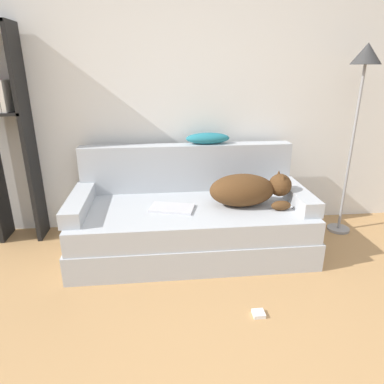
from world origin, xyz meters
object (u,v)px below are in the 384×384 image
(couch, at_px, (191,228))
(bookshelf, at_px, (5,126))
(floor_lamp, at_px, (363,79))
(throw_pillow, at_px, (208,138))
(power_adapter, at_px, (259,314))
(dog, at_px, (248,190))
(laptop, at_px, (172,208))

(couch, bearing_deg, bookshelf, 165.09)
(bookshelf, height_order, floor_lamp, bookshelf)
(throw_pillow, distance_m, power_adapter, 1.55)
(dog, xyz_separation_m, power_adapter, (-0.12, -0.83, -0.53))
(throw_pillow, distance_m, floor_lamp, 1.36)
(couch, height_order, dog, dog)
(laptop, relative_size, power_adapter, 5.12)
(couch, bearing_deg, laptop, -156.99)
(couch, xyz_separation_m, dog, (0.46, -0.05, 0.34))
(couch, height_order, throw_pillow, throw_pillow)
(bookshelf, bearing_deg, floor_lamp, -3.65)
(bookshelf, distance_m, power_adapter, 2.45)
(dog, relative_size, floor_lamp, 0.41)
(couch, xyz_separation_m, bookshelf, (-1.50, 0.40, 0.81))
(laptop, distance_m, throw_pillow, 0.75)
(dog, distance_m, bookshelf, 2.07)
(laptop, distance_m, bookshelf, 1.54)
(bookshelf, bearing_deg, couch, -14.91)
(couch, bearing_deg, throw_pillow, 64.42)
(dog, distance_m, throw_pillow, 0.62)
(throw_pillow, bearing_deg, floor_lamp, -8.68)
(bookshelf, relative_size, floor_lamp, 1.09)
(laptop, xyz_separation_m, floor_lamp, (1.60, 0.28, 0.96))
(floor_lamp, xyz_separation_m, power_adapter, (-1.10, -1.09, -1.36))
(laptop, bearing_deg, throw_pillow, 68.65)
(laptop, bearing_deg, bookshelf, 176.23)
(laptop, height_order, bookshelf, bookshelf)
(dog, xyz_separation_m, laptop, (-0.62, -0.02, -0.13))
(laptop, xyz_separation_m, throw_pillow, (0.35, 0.47, 0.46))
(couch, distance_m, throw_pillow, 0.81)
(dog, distance_m, floor_lamp, 1.31)
(laptop, bearing_deg, dog, 17.28)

